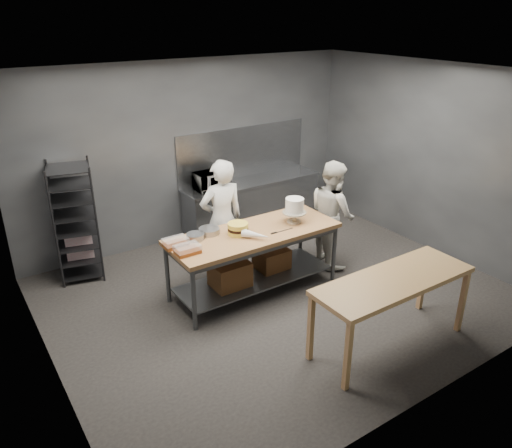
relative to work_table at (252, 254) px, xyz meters
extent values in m
plane|color=black|center=(0.24, -0.31, -0.57)|extent=(6.00, 6.00, 0.00)
cube|color=#4C4F54|center=(0.24, 2.19, 0.93)|extent=(6.00, 0.04, 3.00)
cube|color=brown|center=(0.03, -0.01, 0.32)|extent=(2.40, 0.90, 0.06)
cube|color=#47494C|center=(0.03, -0.01, -0.37)|extent=(2.25, 0.75, 0.03)
cylinder|color=#47494C|center=(-1.11, -0.40, -0.14)|extent=(0.06, 0.06, 0.86)
cylinder|color=#47494C|center=(-1.11, 0.38, -0.14)|extent=(0.06, 0.06, 0.86)
cylinder|color=#47494C|center=(1.17, -0.40, -0.14)|extent=(0.06, 0.06, 0.86)
cylinder|color=#47494C|center=(1.17, 0.38, -0.14)|extent=(0.06, 0.06, 0.86)
cube|color=brown|center=(-0.37, -0.02, -0.18)|extent=(0.50, 0.40, 0.35)
cube|color=brown|center=(0.40, 0.08, -0.21)|extent=(0.45, 0.38, 0.30)
cube|color=#A48344|center=(0.67, -1.93, 0.30)|extent=(2.00, 0.70, 0.06)
cube|color=#A48344|center=(-0.28, -2.23, -0.15)|extent=(0.06, 0.06, 0.84)
cube|color=#A48344|center=(-0.28, -1.63, -0.15)|extent=(0.06, 0.06, 0.84)
cube|color=#A48344|center=(1.62, -2.23, -0.15)|extent=(0.06, 0.06, 0.84)
cube|color=#A48344|center=(1.62, -1.63, -0.15)|extent=(0.06, 0.06, 0.84)
cube|color=slate|center=(1.24, 1.87, 0.31)|extent=(2.60, 0.60, 0.04)
cube|color=slate|center=(1.24, 1.87, -0.14)|extent=(2.56, 0.56, 0.86)
cube|color=slate|center=(1.24, 2.17, 0.78)|extent=(2.60, 0.02, 0.90)
cube|color=black|center=(-1.87, 1.79, 0.30)|extent=(0.74, 0.77, 1.75)
cube|color=silver|center=(-1.87, 1.79, -0.03)|extent=(0.43, 0.32, 0.45)
imported|color=silver|center=(-0.11, 0.63, 0.33)|extent=(0.70, 0.50, 1.80)
imported|color=silver|center=(1.51, 0.06, 0.25)|extent=(0.79, 0.92, 1.65)
imported|color=black|center=(0.41, 1.87, 0.48)|extent=(0.54, 0.37, 0.30)
cylinder|color=tan|center=(0.69, -0.06, 0.36)|extent=(0.20, 0.20, 0.02)
cylinder|color=tan|center=(0.69, -0.06, 0.43)|extent=(0.06, 0.06, 0.12)
cylinder|color=tan|center=(0.69, -0.06, 0.50)|extent=(0.34, 0.34, 0.02)
cylinder|color=white|center=(0.69, -0.06, 0.60)|extent=(0.26, 0.26, 0.20)
cylinder|color=gold|center=(-0.20, 0.04, 0.38)|extent=(0.28, 0.28, 0.06)
cylinder|color=black|center=(-0.20, 0.04, 0.43)|extent=(0.28, 0.28, 0.04)
cylinder|color=gold|center=(-0.20, 0.04, 0.48)|extent=(0.28, 0.28, 0.06)
cylinder|color=gray|center=(-0.74, 0.21, 0.39)|extent=(0.24, 0.24, 0.07)
cylinder|color=gray|center=(-0.51, 0.27, 0.39)|extent=(0.28, 0.28, 0.07)
cone|color=white|center=(-0.08, -0.23, 0.41)|extent=(0.31, 0.38, 0.12)
cube|color=slate|center=(0.40, -0.22, 0.35)|extent=(0.28, 0.02, 0.00)
cube|color=black|center=(0.22, -0.22, 0.36)|extent=(0.09, 0.02, 0.02)
cube|color=#AA5822|center=(-1.02, -0.11, 0.37)|extent=(0.30, 0.20, 0.05)
cube|color=silver|center=(-1.02, -0.11, 0.43)|extent=(0.31, 0.21, 0.06)
cube|color=#AA5822|center=(-1.06, 0.15, 0.37)|extent=(0.30, 0.20, 0.05)
cube|color=silver|center=(-1.06, 0.15, 0.43)|extent=(0.31, 0.21, 0.06)
camera|label=1|loc=(-3.37, -5.18, 3.15)|focal=35.00mm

